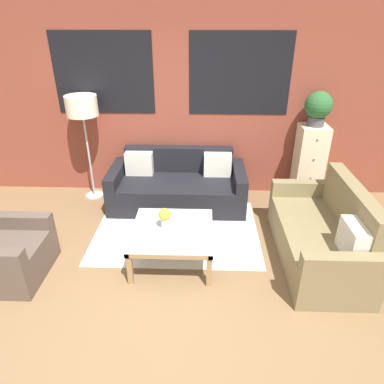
{
  "coord_description": "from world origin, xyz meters",
  "views": [
    {
      "loc": [
        0.46,
        -2.55,
        2.54
      ],
      "look_at": [
        0.33,
        1.26,
        0.55
      ],
      "focal_mm": 32.0,
      "sensor_mm": 36.0,
      "label": 1
    }
  ],
  "objects_px": {
    "armchair_corner": "(2,253)",
    "flower_vase": "(165,217)",
    "settee_vintage": "(322,236)",
    "potted_plant": "(318,107)",
    "floor_lamp": "(82,109)",
    "coffee_table": "(172,234)",
    "couch_dark": "(178,186)",
    "drawer_cabinet": "(309,164)"
  },
  "relations": [
    {
      "from": "armchair_corner",
      "to": "floor_lamp",
      "type": "xyz_separation_m",
      "value": [
        0.43,
        1.83,
        1.08
      ]
    },
    {
      "from": "couch_dark",
      "to": "armchair_corner",
      "type": "relative_size",
      "value": 2.31
    },
    {
      "from": "coffee_table",
      "to": "flower_vase",
      "type": "height_order",
      "value": "flower_vase"
    },
    {
      "from": "settee_vintage",
      "to": "potted_plant",
      "type": "height_order",
      "value": "potted_plant"
    },
    {
      "from": "couch_dark",
      "to": "flower_vase",
      "type": "distance_m",
      "value": 1.33
    },
    {
      "from": "settee_vintage",
      "to": "potted_plant",
      "type": "relative_size",
      "value": 3.54
    },
    {
      "from": "floor_lamp",
      "to": "potted_plant",
      "type": "height_order",
      "value": "potted_plant"
    },
    {
      "from": "floor_lamp",
      "to": "potted_plant",
      "type": "xyz_separation_m",
      "value": [
        3.25,
        0.03,
        0.05
      ]
    },
    {
      "from": "settee_vintage",
      "to": "flower_vase",
      "type": "distance_m",
      "value": 1.79
    },
    {
      "from": "floor_lamp",
      "to": "flower_vase",
      "type": "bearing_deg",
      "value": -49.12
    },
    {
      "from": "coffee_table",
      "to": "drawer_cabinet",
      "type": "xyz_separation_m",
      "value": [
        1.89,
        1.55,
        0.22
      ]
    },
    {
      "from": "coffee_table",
      "to": "potted_plant",
      "type": "distance_m",
      "value": 2.66
    },
    {
      "from": "couch_dark",
      "to": "drawer_cabinet",
      "type": "height_order",
      "value": "drawer_cabinet"
    },
    {
      "from": "floor_lamp",
      "to": "potted_plant",
      "type": "distance_m",
      "value": 3.25
    },
    {
      "from": "couch_dark",
      "to": "armchair_corner",
      "type": "height_order",
      "value": "armchair_corner"
    },
    {
      "from": "armchair_corner",
      "to": "couch_dark",
      "type": "bearing_deg",
      "value": 43.19
    },
    {
      "from": "armchair_corner",
      "to": "flower_vase",
      "type": "height_order",
      "value": "armchair_corner"
    },
    {
      "from": "settee_vintage",
      "to": "drawer_cabinet",
      "type": "distance_m",
      "value": 1.51
    },
    {
      "from": "armchair_corner",
      "to": "flower_vase",
      "type": "distance_m",
      "value": 1.77
    },
    {
      "from": "coffee_table",
      "to": "floor_lamp",
      "type": "xyz_separation_m",
      "value": [
        -1.36,
        1.52,
        1.01
      ]
    },
    {
      "from": "settee_vintage",
      "to": "coffee_table",
      "type": "height_order",
      "value": "settee_vintage"
    },
    {
      "from": "settee_vintage",
      "to": "floor_lamp",
      "type": "xyz_separation_m",
      "value": [
        -3.05,
        1.44,
        1.05
      ]
    },
    {
      "from": "couch_dark",
      "to": "potted_plant",
      "type": "distance_m",
      "value": 2.24
    },
    {
      "from": "couch_dark",
      "to": "settee_vintage",
      "type": "height_order",
      "value": "settee_vintage"
    },
    {
      "from": "couch_dark",
      "to": "potted_plant",
      "type": "bearing_deg",
      "value": 6.42
    },
    {
      "from": "couch_dark",
      "to": "flower_vase",
      "type": "relative_size",
      "value": 8.12
    },
    {
      "from": "settee_vintage",
      "to": "flower_vase",
      "type": "xyz_separation_m",
      "value": [
        -1.77,
        -0.04,
        0.24
      ]
    },
    {
      "from": "armchair_corner",
      "to": "potted_plant",
      "type": "height_order",
      "value": "potted_plant"
    },
    {
      "from": "couch_dark",
      "to": "drawer_cabinet",
      "type": "bearing_deg",
      "value": 6.42
    },
    {
      "from": "settee_vintage",
      "to": "potted_plant",
      "type": "distance_m",
      "value": 1.85
    },
    {
      "from": "couch_dark",
      "to": "coffee_table",
      "type": "distance_m",
      "value": 1.34
    },
    {
      "from": "floor_lamp",
      "to": "flower_vase",
      "type": "xyz_separation_m",
      "value": [
        1.28,
        -1.48,
        -0.81
      ]
    },
    {
      "from": "potted_plant",
      "to": "flower_vase",
      "type": "height_order",
      "value": "potted_plant"
    },
    {
      "from": "armchair_corner",
      "to": "floor_lamp",
      "type": "bearing_deg",
      "value": 76.75
    },
    {
      "from": "floor_lamp",
      "to": "flower_vase",
      "type": "distance_m",
      "value": 2.12
    },
    {
      "from": "drawer_cabinet",
      "to": "potted_plant",
      "type": "relative_size",
      "value": 2.44
    },
    {
      "from": "settee_vintage",
      "to": "coffee_table",
      "type": "bearing_deg",
      "value": -177.53
    },
    {
      "from": "coffee_table",
      "to": "drawer_cabinet",
      "type": "height_order",
      "value": "drawer_cabinet"
    },
    {
      "from": "couch_dark",
      "to": "flower_vase",
      "type": "bearing_deg",
      "value": -91.98
    },
    {
      "from": "couch_dark",
      "to": "settee_vintage",
      "type": "distance_m",
      "value": 2.14
    },
    {
      "from": "settee_vintage",
      "to": "coffee_table",
      "type": "distance_m",
      "value": 1.69
    },
    {
      "from": "potted_plant",
      "to": "couch_dark",
      "type": "bearing_deg",
      "value": -173.58
    }
  ]
}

